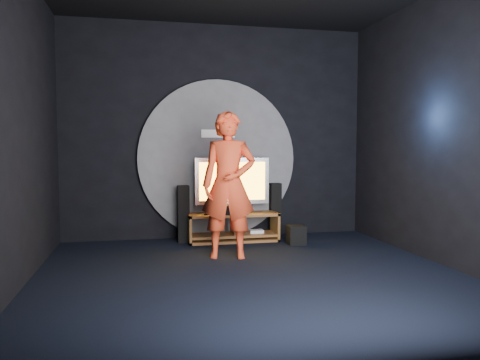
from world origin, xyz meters
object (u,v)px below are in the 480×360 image
object	(u,v)px
media_console	(233,229)
tv	(232,183)
tower_speaker_left	(183,214)
tower_speaker_right	(275,210)
subwoofer	(296,235)
player	(229,185)

from	to	relation	value
media_console	tv	distance (m)	0.74
tower_speaker_left	tower_speaker_right	size ratio (longest dim) A/B	1.00
tower_speaker_left	tv	bearing A→B (deg)	-1.52
media_console	tower_speaker_left	size ratio (longest dim) A/B	1.60
subwoofer	player	xyz separation A→B (m)	(-1.17, -0.62, 0.85)
subwoofer	player	bearing A→B (deg)	-152.07
tower_speaker_right	subwoofer	size ratio (longest dim) A/B	3.07
tower_speaker_right	player	xyz separation A→B (m)	(-1.05, -1.35, 0.54)
player	subwoofer	bearing A→B (deg)	39.31
tv	tower_speaker_left	xyz separation A→B (m)	(-0.78, 0.02, -0.48)
tower_speaker_right	subwoofer	distance (m)	0.80
tv	tower_speaker_left	distance (m)	0.92
player	tv	bearing A→B (deg)	87.89
tv	subwoofer	xyz separation A→B (m)	(0.91, -0.50, -0.79)
media_console	subwoofer	size ratio (longest dim) A/B	4.92
media_console	tower_speaker_left	world-z (taller)	tower_speaker_left
media_console	tower_speaker_left	bearing A→B (deg)	173.63
media_console	tower_speaker_right	bearing A→B (deg)	21.21
subwoofer	tower_speaker_left	bearing A→B (deg)	162.94
tower_speaker_left	tower_speaker_right	xyz separation A→B (m)	(1.56, 0.21, 0.00)
media_console	tower_speaker_right	size ratio (longest dim) A/B	1.60
tv	tower_speaker_right	xyz separation A→B (m)	(0.78, 0.23, -0.48)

